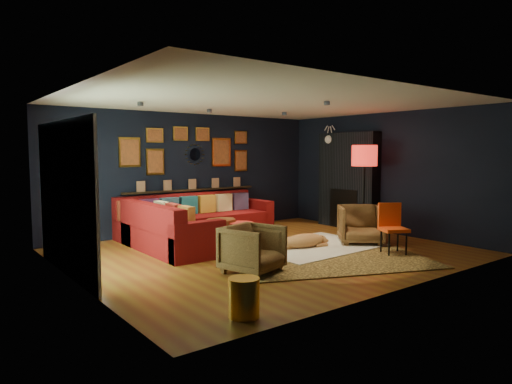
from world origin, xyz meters
TOP-DOWN VIEW (x-y plane):
  - floor at (0.00, 0.00)m, footprint 6.50×6.50m
  - room_walls at (0.00, 0.00)m, footprint 6.50×6.50m
  - sectional at (-0.61, 1.81)m, footprint 3.41×2.69m
  - ledge at (0.00, 2.68)m, footprint 3.20×0.12m
  - gallery_wall at (-0.01, 2.72)m, footprint 3.15×0.04m
  - sunburst_mirror at (0.10, 2.72)m, footprint 0.47×0.16m
  - fireplace at (3.09, 0.90)m, footprint 0.31×1.60m
  - deer_head at (3.14, 1.40)m, footprint 0.50×0.28m
  - sliding_door at (-3.22, 0.60)m, footprint 0.06×2.80m
  - ceiling_spots at (-0.00, 0.80)m, footprint 3.30×2.50m
  - shag_rug at (0.88, -0.20)m, footprint 2.46×1.83m
  - leopard_rug at (0.46, -0.97)m, footprint 3.81×3.32m
  - coffee_table at (-0.10, 1.39)m, footprint 0.94×0.83m
  - pouf at (0.20, 1.11)m, footprint 0.51×0.51m
  - armchair_left at (-1.05, -0.95)m, footprint 0.92×0.89m
  - armchair_right at (1.83, -0.54)m, footprint 1.08×1.08m
  - gold_stool at (-2.20, -2.32)m, footprint 0.34×0.34m
  - orange_chair at (1.61, -1.40)m, footprint 0.56×0.56m
  - floor_lamp at (2.50, -0.05)m, footprint 0.52×0.52m
  - dog at (0.68, -0.20)m, footprint 1.20×0.72m

SIDE VIEW (x-z plane):
  - floor at x=0.00m, z-range 0.00..0.00m
  - leopard_rug at x=0.46m, z-range 0.00..0.02m
  - shag_rug at x=0.88m, z-range 0.00..0.03m
  - dog at x=0.68m, z-range 0.02..0.37m
  - pouf at x=0.20m, z-range 0.03..0.37m
  - gold_stool at x=-2.20m, z-range 0.00..0.42m
  - sectional at x=-0.61m, z-range -0.11..0.75m
  - coffee_table at x=-0.10m, z-range 0.15..0.53m
  - armchair_left at x=-1.05m, z-range 0.00..0.77m
  - armchair_right at x=1.83m, z-range 0.00..0.82m
  - orange_chair at x=1.61m, z-range 0.08..0.95m
  - ledge at x=0.00m, z-range 0.90..0.94m
  - fireplace at x=3.09m, z-range -0.08..2.12m
  - sliding_door at x=-3.22m, z-range 0.00..2.20m
  - room_walls at x=0.00m, z-range -1.66..4.84m
  - floor_lamp at x=2.50m, z-range 0.66..2.56m
  - sunburst_mirror at x=0.10m, z-range 1.46..1.93m
  - gallery_wall at x=-0.01m, z-range 1.30..2.32m
  - deer_head at x=3.14m, z-range 1.83..2.28m
  - ceiling_spots at x=0.00m, z-range 2.53..2.59m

